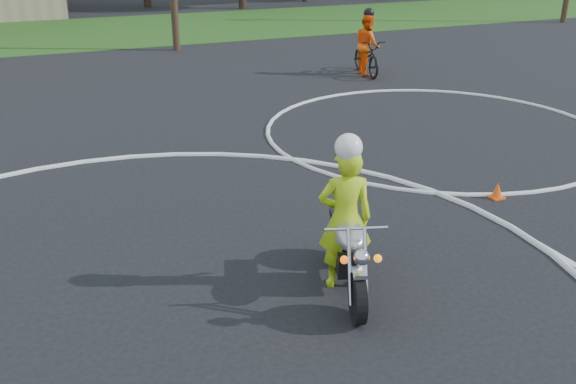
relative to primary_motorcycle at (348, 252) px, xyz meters
name	(u,v)px	position (x,y,z in m)	size (l,w,h in m)	color
grass_strip	(34,36)	(-2.65, 24.59, -0.56)	(120.00, 10.00, 0.02)	#1E4714
course_markings	(262,236)	(-0.48, 1.94, -0.56)	(19.05, 19.05, 0.12)	silver
primary_motorcycle	(348,252)	(0.00, 0.00, 0.00)	(1.05, 2.16, 1.17)	black
rider_primary_grp	(345,215)	(0.01, 0.14, 0.48)	(0.83, 0.68, 2.18)	#B0D616
rider_second_grp	(367,51)	(7.01, 11.77, 0.18)	(1.17, 2.32, 2.13)	black
traffic_cones	(392,298)	(0.32, -0.61, -0.43)	(24.31, 10.70, 0.30)	#FE510D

